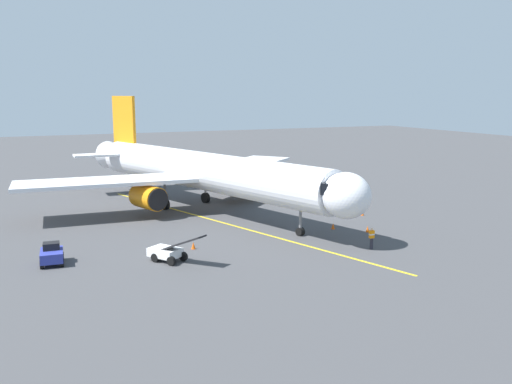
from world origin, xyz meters
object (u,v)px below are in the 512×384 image
(ground_crew_marshaller, at_px, (372,238))
(box_truck_starboard_side, at_px, (322,185))
(airplane, at_px, (201,171))
(belt_loader_portside, at_px, (168,251))
(safety_cone_nose_left, at_px, (368,229))
(safety_cone_wing_port, at_px, (193,246))
(safety_cone_wing_starboard, at_px, (333,226))
(safety_cone_nose_right, at_px, (362,213))
(tug_near_nose, at_px, (52,254))

(ground_crew_marshaller, distance_m, box_truck_starboard_side, 21.05)
(airplane, height_order, belt_loader_portside, airplane)
(safety_cone_nose_left, relative_size, safety_cone_wing_port, 1.00)
(belt_loader_portside, height_order, safety_cone_wing_starboard, belt_loader_portside)
(safety_cone_nose_left, xyz_separation_m, safety_cone_nose_right, (-3.40, -5.59, 0.00))
(box_truck_starboard_side, relative_size, safety_cone_wing_starboard, 9.08)
(belt_loader_portside, xyz_separation_m, safety_cone_nose_right, (-21.28, -6.55, -0.44))
(airplane, height_order, box_truck_starboard_side, airplane)
(ground_crew_marshaller, relative_size, box_truck_starboard_side, 0.34)
(ground_crew_marshaller, xyz_separation_m, box_truck_starboard_side, (-7.48, -19.67, 0.50))
(ground_crew_marshaller, height_order, safety_cone_nose_right, ground_crew_marshaller)
(safety_cone_nose_right, bearing_deg, tug_near_nose, 7.61)
(tug_near_nose, relative_size, belt_loader_portside, 0.54)
(airplane, xyz_separation_m, belt_loader_portside, (7.63, 15.39, -3.29))
(tug_near_nose, xyz_separation_m, safety_cone_nose_right, (-28.91, -3.86, -0.43))
(safety_cone_nose_left, bearing_deg, safety_cone_wing_port, -4.61)
(tug_near_nose, height_order, safety_cone_wing_port, tug_near_nose)
(box_truck_starboard_side, relative_size, safety_cone_nose_left, 9.08)
(ground_crew_marshaller, xyz_separation_m, safety_cone_wing_port, (12.49, -5.65, -0.61))
(tug_near_nose, distance_m, safety_cone_nose_right, 29.17)
(tug_near_nose, bearing_deg, box_truck_starboard_side, -155.85)
(ground_crew_marshaller, height_order, tug_near_nose, ground_crew_marshaller)
(safety_cone_nose_left, bearing_deg, box_truck_starboard_side, -106.96)
(ground_crew_marshaller, height_order, belt_loader_portside, belt_loader_portside)
(airplane, distance_m, tug_near_nose, 20.13)
(airplane, bearing_deg, safety_cone_nose_left, 125.36)
(airplane, relative_size, tug_near_nose, 16.26)
(box_truck_starboard_side, relative_size, safety_cone_wing_port, 9.08)
(safety_cone_nose_right, bearing_deg, belt_loader_portside, 17.11)
(safety_cone_wing_port, bearing_deg, ground_crew_marshaller, 155.67)
(safety_cone_nose_right, bearing_deg, safety_cone_wing_starboard, 31.95)
(airplane, relative_size, safety_cone_nose_left, 71.36)
(safety_cone_nose_right, height_order, safety_cone_wing_port, same)
(airplane, bearing_deg, safety_cone_wing_starboard, 123.34)
(safety_cone_wing_starboard, bearing_deg, safety_cone_wing_port, 3.90)
(box_truck_starboard_side, xyz_separation_m, safety_cone_wing_port, (19.97, 14.02, -1.11))
(tug_near_nose, bearing_deg, safety_cone_wing_starboard, -179.01)
(safety_cone_nose_left, bearing_deg, airplane, -54.64)
(airplane, bearing_deg, safety_cone_nose_right, 147.06)
(belt_loader_portside, relative_size, box_truck_starboard_side, 0.90)
(ground_crew_marshaller, xyz_separation_m, tug_near_nose, (22.68, -6.14, -0.18))
(belt_loader_portside, xyz_separation_m, safety_cone_wing_port, (-2.56, -2.19, -0.44))
(ground_crew_marshaller, height_order, box_truck_starboard_side, box_truck_starboard_side)
(safety_cone_wing_starboard, bearing_deg, box_truck_starboard_side, -117.40)
(safety_cone_wing_port, bearing_deg, safety_cone_nose_left, 175.39)
(ground_crew_marshaller, distance_m, tug_near_nose, 23.50)
(safety_cone_nose_left, bearing_deg, tug_near_nose, -3.88)
(ground_crew_marshaller, bearing_deg, safety_cone_nose_left, -122.67)
(safety_cone_nose_left, bearing_deg, belt_loader_portside, 3.06)
(ground_crew_marshaller, xyz_separation_m, safety_cone_wing_starboard, (-0.68, -6.54, -0.61))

